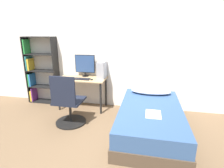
{
  "coord_description": "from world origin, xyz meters",
  "views": [
    {
      "loc": [
        0.9,
        -2.41,
        1.71
      ],
      "look_at": [
        0.23,
        0.8,
        0.75
      ],
      "focal_mm": 28.0,
      "sensor_mm": 36.0,
      "label": 1
    }
  ],
  "objects": [
    {
      "name": "office_chair",
      "position": [
        -0.53,
        0.41,
        0.38
      ],
      "size": [
        0.59,
        0.59,
        1.0
      ],
      "color": "black",
      "rests_on": "ground_plane"
    },
    {
      "name": "pc_tower",
      "position": [
        -0.1,
        1.3,
        0.91
      ],
      "size": [
        0.16,
        0.34,
        0.37
      ],
      "color": "#99999E",
      "rests_on": "desk"
    },
    {
      "name": "pillow",
      "position": [
        0.99,
        1.24,
        0.51
      ],
      "size": [
        0.84,
        0.36,
        0.11
      ],
      "color": "#B2B7C6",
      "rests_on": "bed"
    },
    {
      "name": "wall_back",
      "position": [
        0.0,
        1.52,
        1.25
      ],
      "size": [
        8.0,
        0.05,
        2.5
      ],
      "color": "silver",
      "rests_on": "ground_plane"
    },
    {
      "name": "mouse",
      "position": [
        -0.28,
        1.1,
        0.73
      ],
      "size": [
        0.06,
        0.09,
        0.02
      ],
      "color": "black",
      "rests_on": "desk"
    },
    {
      "name": "ground_plane",
      "position": [
        0.0,
        0.0,
        0.0
      ],
      "size": [
        14.0,
        14.0,
        0.0
      ],
      "primitive_type": "plane",
      "color": "brown"
    },
    {
      "name": "monitor",
      "position": [
        -0.54,
        1.4,
        1.0
      ],
      "size": [
        0.48,
        0.16,
        0.5
      ],
      "color": "black",
      "rests_on": "desk"
    },
    {
      "name": "desk",
      "position": [
        -0.55,
        1.21,
        0.61
      ],
      "size": [
        1.09,
        0.57,
        0.72
      ],
      "color": "tan",
      "rests_on": "ground_plane"
    },
    {
      "name": "keyboard",
      "position": [
        -0.51,
        1.1,
        0.73
      ],
      "size": [
        0.37,
        0.14,
        0.02
      ],
      "color": "black",
      "rests_on": "desk"
    },
    {
      "name": "bookshelf",
      "position": [
        -1.75,
        1.36,
        0.78
      ],
      "size": [
        0.78,
        0.27,
        1.63
      ],
      "color": "black",
      "rests_on": "ground_plane"
    },
    {
      "name": "bed",
      "position": [
        0.99,
        0.5,
        0.22
      ],
      "size": [
        1.1,
        1.99,
        0.45
      ],
      "color": "#4C3D2D",
      "rests_on": "ground_plane"
    },
    {
      "name": "magazine",
      "position": [
        1.03,
        0.22,
        0.46
      ],
      "size": [
        0.24,
        0.32,
        0.01
      ],
      "color": "silver",
      "rests_on": "bed"
    }
  ]
}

